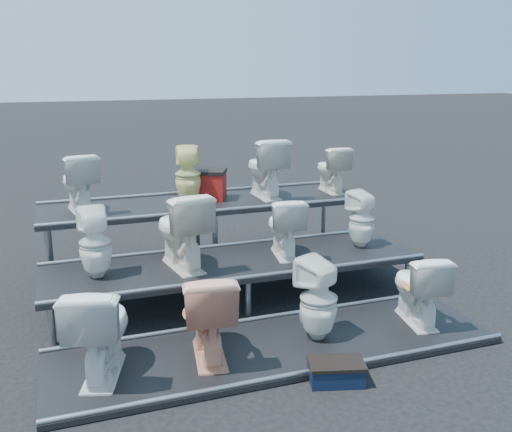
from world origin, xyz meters
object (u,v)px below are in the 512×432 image
object	(u,v)px
toilet_9	(188,175)
toilet_2	(318,299)
toilet_5	(181,230)
toilet_7	(362,219)
toilet_3	(418,287)
toilet_4	(95,243)
toilet_0	(100,329)
toilet_8	(79,182)
red_crate	(207,186)
toilet_6	(284,226)
toilet_10	(265,168)
toilet_11	(331,169)
step_stool	(336,373)
toilet_1	(208,313)

from	to	relation	value
toilet_9	toilet_2	bearing A→B (deg)	116.26
toilet_5	toilet_7	xyz separation A→B (m)	(2.21, 0.00, -0.08)
toilet_3	toilet_7	bearing A→B (deg)	-83.75
toilet_4	toilet_7	distance (m)	3.11
toilet_3	toilet_5	distance (m)	2.54
toilet_0	toilet_7	bearing A→B (deg)	-141.37
toilet_0	toilet_3	world-z (taller)	toilet_0
toilet_8	red_crate	world-z (taller)	toilet_8
toilet_4	toilet_7	bearing A→B (deg)	175.66
toilet_2	toilet_8	bearing A→B (deg)	-74.07
toilet_6	toilet_10	distance (m)	1.40
toilet_4	toilet_6	bearing A→B (deg)	175.66
toilet_7	red_crate	size ratio (longest dim) A/B	1.42
toilet_11	red_crate	world-z (taller)	toilet_11
toilet_5	toilet_11	xyz separation A→B (m)	(2.44, 1.30, 0.30)
toilet_2	toilet_4	bearing A→B (deg)	-55.67
toilet_10	toilet_3	bearing A→B (deg)	104.64
toilet_6	step_stool	world-z (taller)	toilet_6
toilet_8	toilet_9	world-z (taller)	toilet_9
toilet_8	red_crate	size ratio (longest dim) A/B	1.49
toilet_3	toilet_6	distance (m)	1.64
toilet_2	toilet_9	world-z (taller)	toilet_9
toilet_0	toilet_8	bearing A→B (deg)	-73.68
toilet_2	toilet_7	bearing A→B (deg)	-153.99
toilet_2	step_stool	size ratio (longest dim) A/B	1.78
toilet_0	toilet_9	distance (m)	3.03
toilet_2	toilet_8	xyz separation A→B (m)	(-2.00, 2.60, 0.76)
toilet_0	toilet_1	size ratio (longest dim) A/B	1.01
toilet_8	toilet_10	xyz separation A→B (m)	(2.42, 0.00, 0.04)
toilet_0	toilet_1	bearing A→B (deg)	-163.53
toilet_1	red_crate	xyz separation A→B (m)	(0.72, 2.75, 0.56)
toilet_6	red_crate	size ratio (longest dim) A/B	1.44
toilet_2	toilet_4	xyz separation A→B (m)	(-1.92, 1.30, 0.37)
red_crate	step_stool	xyz separation A→B (m)	(0.21, -3.43, -0.95)
toilet_4	toilet_9	bearing A→B (deg)	-138.94
toilet_1	toilet_5	size ratio (longest dim) A/B	0.97
toilet_5	red_crate	distance (m)	1.60
toilet_3	toilet_9	world-z (taller)	toilet_9
toilet_3	toilet_1	bearing A→B (deg)	9.76
toilet_9	toilet_10	size ratio (longest dim) A/B	0.92
toilet_11	toilet_4	bearing A→B (deg)	23.51
toilet_10	toilet_2	bearing A→B (deg)	80.69
toilet_1	toilet_6	size ratio (longest dim) A/B	1.19
toilet_7	toilet_8	xyz separation A→B (m)	(-3.18, 1.30, 0.42)
toilet_3	toilet_7	xyz separation A→B (m)	(0.08, 1.30, 0.37)
toilet_7	toilet_11	size ratio (longest dim) A/B	1.06
toilet_2	toilet_10	xyz separation A→B (m)	(0.42, 2.60, 0.81)
toilet_8	toilet_9	xyz separation A→B (m)	(1.36, 0.00, 0.01)
toilet_2	toilet_3	bearing A→B (deg)	158.38
toilet_9	toilet_11	bearing A→B (deg)	-167.62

